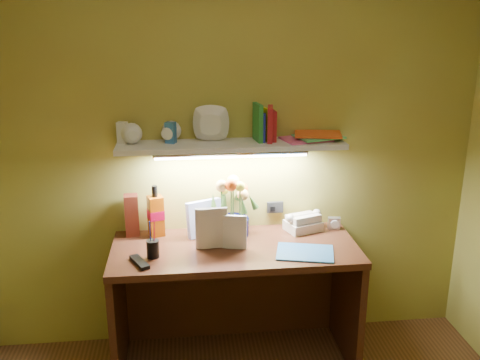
% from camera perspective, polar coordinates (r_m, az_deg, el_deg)
% --- Properties ---
extents(desk, '(1.40, 0.60, 0.75)m').
position_cam_1_polar(desk, '(3.24, -0.51, -13.13)').
color(desk, '#3B1910').
rests_on(desk, ground).
extents(flower_bouquet, '(0.28, 0.28, 0.35)m').
position_cam_1_polar(flower_bouquet, '(3.16, -0.84, -2.83)').
color(flower_bouquet, '#050932').
rests_on(flower_bouquet, desk).
extents(telephone, '(0.24, 0.21, 0.12)m').
position_cam_1_polar(telephone, '(3.28, 6.76, -4.36)').
color(telephone, beige).
rests_on(telephone, desk).
extents(desk_clock, '(0.08, 0.05, 0.07)m').
position_cam_1_polar(desk_clock, '(3.34, 10.00, -4.56)').
color(desk_clock, '#B0B0B5').
rests_on(desk_clock, desk).
extents(whisky_bottle, '(0.10, 0.10, 0.31)m').
position_cam_1_polar(whisky_bottle, '(3.20, -8.99, -3.26)').
color(whisky_bottle, '#A24405').
rests_on(whisky_bottle, desk).
extents(whisky_box, '(0.09, 0.09, 0.25)m').
position_cam_1_polar(whisky_box, '(3.24, -11.47, -3.70)').
color(whisky_box, '#612113').
rests_on(whisky_box, desk).
extents(pen_cup, '(0.07, 0.07, 0.16)m').
position_cam_1_polar(pen_cup, '(2.94, -9.31, -6.66)').
color(pen_cup, black).
rests_on(pen_cup, desk).
extents(art_card, '(0.21, 0.13, 0.21)m').
position_cam_1_polar(art_card, '(3.18, -3.81, -4.09)').
color(art_card, white).
rests_on(art_card, desk).
extents(tv_remote, '(0.12, 0.18, 0.02)m').
position_cam_1_polar(tv_remote, '(2.91, -10.67, -8.59)').
color(tv_remote, black).
rests_on(tv_remote, desk).
extents(blue_folder, '(0.36, 0.30, 0.01)m').
position_cam_1_polar(blue_folder, '(3.00, 6.95, -7.69)').
color(blue_folder, '#2D69A8').
rests_on(blue_folder, desk).
extents(desk_book_a, '(0.18, 0.02, 0.24)m').
position_cam_1_polar(desk_book_a, '(2.99, -4.79, -5.26)').
color(desk_book_a, beige).
rests_on(desk_book_a, desk).
extents(desk_book_b, '(0.15, 0.06, 0.20)m').
position_cam_1_polar(desk_book_b, '(3.01, -2.05, -5.50)').
color(desk_book_b, silver).
rests_on(desk_book_b, desk).
extents(wall_shelf, '(1.31, 0.27, 0.25)m').
position_cam_1_polar(wall_shelf, '(3.05, -1.24, 4.39)').
color(wall_shelf, silver).
rests_on(wall_shelf, ground).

